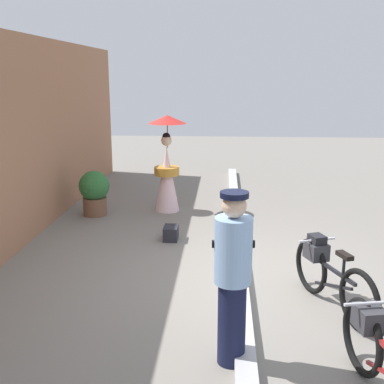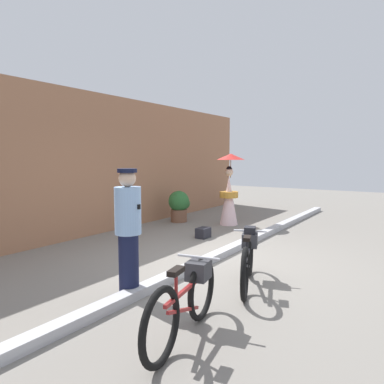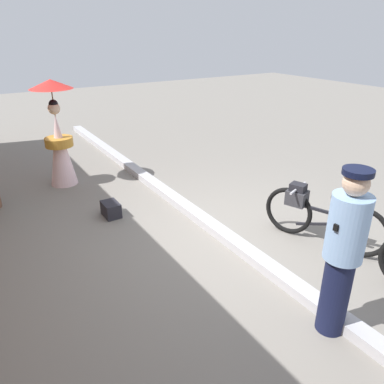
{
  "view_description": "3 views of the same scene",
  "coord_description": "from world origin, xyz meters",
  "px_view_note": "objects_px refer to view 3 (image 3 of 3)",
  "views": [
    {
      "loc": [
        -5.91,
        0.23,
        2.63
      ],
      "look_at": [
        0.42,
        0.66,
        1.06
      ],
      "focal_mm": 44.6,
      "sensor_mm": 36.0,
      "label": 1
    },
    {
      "loc": [
        -5.27,
        -3.07,
        1.8
      ],
      "look_at": [
        -0.12,
        0.33,
        1.19
      ],
      "focal_mm": 33.75,
      "sensor_mm": 36.0,
      "label": 2
    },
    {
      "loc": [
        -3.59,
        2.74,
        2.68
      ],
      "look_at": [
        -0.28,
        0.68,
        0.96
      ],
      "focal_mm": 34.99,
      "sensor_mm": 36.0,
      "label": 3
    }
  ],
  "objects_px": {
    "person_officer": "(343,251)",
    "person_with_parasol": "(58,136)",
    "bicycle_far_side": "(318,215)",
    "backpack_on_pavement": "(111,209)"
  },
  "relations": [
    {
      "from": "person_with_parasol",
      "to": "backpack_on_pavement",
      "type": "bearing_deg",
      "value": -171.17
    },
    {
      "from": "bicycle_far_side",
      "to": "person_officer",
      "type": "distance_m",
      "value": 1.72
    },
    {
      "from": "bicycle_far_side",
      "to": "person_with_parasol",
      "type": "bearing_deg",
      "value": 30.98
    },
    {
      "from": "person_officer",
      "to": "backpack_on_pavement",
      "type": "height_order",
      "value": "person_officer"
    },
    {
      "from": "bicycle_far_side",
      "to": "backpack_on_pavement",
      "type": "bearing_deg",
      "value": 43.69
    },
    {
      "from": "person_officer",
      "to": "person_with_parasol",
      "type": "xyz_separation_m",
      "value": [
        5.1,
        1.21,
        0.04
      ]
    },
    {
      "from": "backpack_on_pavement",
      "to": "person_with_parasol",
      "type": "bearing_deg",
      "value": 8.83
    },
    {
      "from": "person_with_parasol",
      "to": "backpack_on_pavement",
      "type": "relative_size",
      "value": 5.67
    },
    {
      "from": "bicycle_far_side",
      "to": "backpack_on_pavement",
      "type": "height_order",
      "value": "bicycle_far_side"
    },
    {
      "from": "bicycle_far_side",
      "to": "backpack_on_pavement",
      "type": "distance_m",
      "value": 3.02
    }
  ]
}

